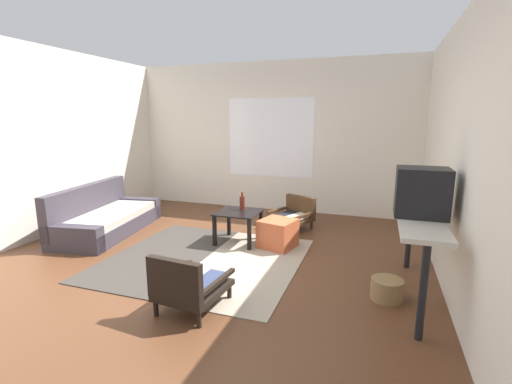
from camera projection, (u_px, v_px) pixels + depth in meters
ground_plane at (193, 270)px, 4.08m from camera, size 7.80×7.80×0.00m
far_wall_with_window at (271, 137)px, 6.64m from camera, size 5.60×0.13×2.70m
side_wall_right at (466, 157)px, 3.23m from camera, size 0.12×6.60×2.70m
side_wall_left at (28, 144)px, 4.94m from camera, size 0.12×6.60×2.70m
area_rug at (205, 259)px, 4.39m from camera, size 2.28×2.19×0.01m
couch at (105, 218)px, 5.42m from camera, size 1.09×1.96×0.72m
coffee_table at (238, 218)px, 4.93m from camera, size 0.58×0.57×0.44m
armchair_by_window at (294, 214)px, 5.63m from camera, size 0.72×0.72×0.49m
armchair_striped_foreground at (189, 285)px, 3.17m from camera, size 0.58×0.66×0.56m
ottoman_orange at (278, 234)px, 4.77m from camera, size 0.52×0.52×0.38m
console_shelf at (418, 224)px, 3.34m from camera, size 0.38×1.60×0.83m
crt_television at (421, 192)px, 3.21m from camera, size 0.44×0.35×0.44m
clay_vase at (416, 192)px, 3.68m from camera, size 0.21×0.21×0.31m
glass_bottle at (242, 202)px, 5.00m from camera, size 0.07×0.07×0.25m
wicker_basket at (387, 289)px, 3.41m from camera, size 0.30×0.30×0.20m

